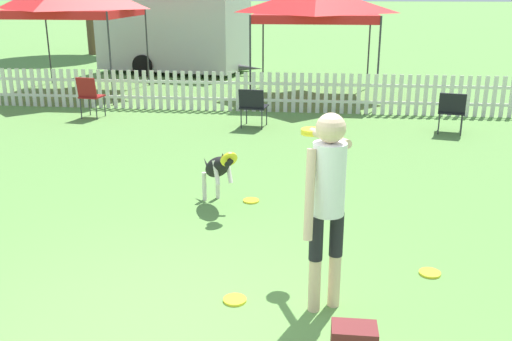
# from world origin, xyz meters

# --- Properties ---
(ground_plane) EXTENTS (240.00, 240.00, 0.00)m
(ground_plane) POSITION_xyz_m (0.00, 0.00, 0.00)
(ground_plane) COLOR #5B8C42
(handler_person) EXTENTS (0.46, 1.13, 1.76)m
(handler_person) POSITION_xyz_m (1.32, 0.62, 1.11)
(handler_person) COLOR beige
(handler_person) RESTS_ON ground_plane
(leaping_dog) EXTENTS (0.63, 0.96, 0.84)m
(leaping_dog) POSITION_xyz_m (-0.02, 2.92, 0.53)
(leaping_dog) COLOR black
(leaping_dog) RESTS_ON ground_plane
(frisbee_near_handler) EXTENTS (0.21, 0.21, 0.02)m
(frisbee_near_handler) POSITION_xyz_m (0.53, 0.61, 0.01)
(frisbee_near_handler) COLOR yellow
(frisbee_near_handler) RESTS_ON ground_plane
(frisbee_near_dog) EXTENTS (0.21, 0.21, 0.02)m
(frisbee_near_dog) POSITION_xyz_m (0.37, 3.13, 0.01)
(frisbee_near_dog) COLOR yellow
(frisbee_near_dog) RESTS_ON ground_plane
(frisbee_midfield) EXTENTS (0.21, 0.21, 0.02)m
(frisbee_midfield) POSITION_xyz_m (2.38, 1.33, 0.01)
(frisbee_midfield) COLOR yellow
(frisbee_midfield) RESTS_ON ground_plane
(picket_fence) EXTENTS (17.42, 0.04, 0.90)m
(picket_fence) POSITION_xyz_m (-0.00, 8.87, 0.45)
(picket_fence) COLOR silver
(picket_fence) RESTS_ON ground_plane
(folding_chair_blue_left) EXTENTS (0.58, 0.60, 0.81)m
(folding_chair_blue_left) POSITION_xyz_m (3.75, 7.23, 0.49)
(folding_chair_blue_left) COLOR #333338
(folding_chair_blue_left) RESTS_ON ground_plane
(folding_chair_center) EXTENTS (0.57, 0.58, 0.80)m
(folding_chair_center) POSITION_xyz_m (-0.10, 7.28, 0.48)
(folding_chair_center) COLOR #333338
(folding_chair_center) RESTS_ON ground_plane
(folding_chair_green_right) EXTENTS (0.49, 0.51, 0.90)m
(folding_chair_green_right) POSITION_xyz_m (-3.69, 7.76, 0.54)
(folding_chair_green_right) COLOR #333338
(folding_chair_green_right) RESTS_ON ground_plane
(canopy_tent_main) EXTENTS (2.97, 2.97, 2.76)m
(canopy_tent_main) POSITION_xyz_m (1.06, 10.81, 2.33)
(canopy_tent_main) COLOR #333338
(canopy_tent_main) RESTS_ON ground_plane
(equipment_trailer) EXTENTS (5.50, 3.23, 2.59)m
(equipment_trailer) POSITION_xyz_m (-3.61, 14.87, 1.37)
(equipment_trailer) COLOR #B7B7B7
(equipment_trailer) RESTS_ON ground_plane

